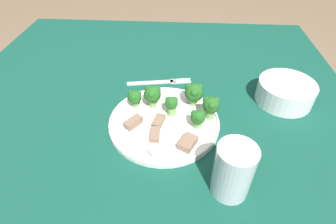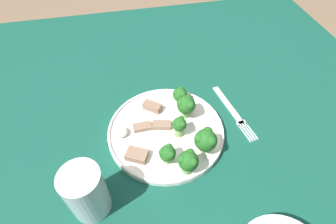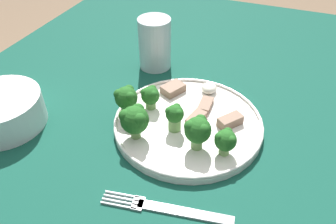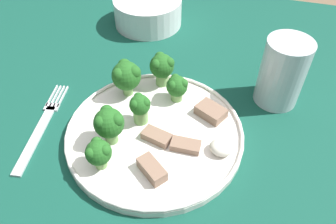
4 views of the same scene
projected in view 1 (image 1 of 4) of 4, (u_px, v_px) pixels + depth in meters
name	position (u px, v px, depth m)	size (l,w,h in m)	color
table	(148.00, 144.00, 0.72)	(1.33, 1.17, 0.71)	#114738
dinner_plate	(164.00, 121.00, 0.67)	(0.28, 0.28, 0.02)	white
fork	(159.00, 82.00, 0.81)	(0.05, 0.20, 0.00)	silver
cream_bowl	(285.00, 92.00, 0.73)	(0.15, 0.15, 0.06)	white
drinking_glass	(233.00, 173.00, 0.49)	(0.08, 0.08, 0.12)	silver
broccoli_floret_near_rim_left	(198.00, 118.00, 0.63)	(0.04, 0.04, 0.05)	#709E56
broccoli_floret_center_left	(135.00, 97.00, 0.69)	(0.04, 0.04, 0.05)	#709E56
broccoli_floret_back_left	(171.00, 104.00, 0.66)	(0.03, 0.03, 0.05)	#709E56
broccoli_floret_front_left	(194.00, 92.00, 0.69)	(0.05, 0.05, 0.06)	#709E56
broccoli_floret_center_back	(152.00, 94.00, 0.68)	(0.05, 0.05, 0.06)	#709E56
broccoli_floret_mid_cluster	(211.00, 106.00, 0.65)	(0.04, 0.04, 0.06)	#709E56
meat_slice_front_slice	(155.00, 134.00, 0.62)	(0.05, 0.02, 0.01)	#846651
meat_slice_middle_slice	(133.00, 122.00, 0.65)	(0.05, 0.05, 0.02)	#846651
meat_slice_rear_slice	(159.00, 121.00, 0.65)	(0.05, 0.03, 0.01)	#846651
meat_slice_edge_slice	(188.00, 143.00, 0.60)	(0.06, 0.05, 0.02)	#846651
sauce_dollop	(156.00, 150.00, 0.58)	(0.03, 0.03, 0.02)	silver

